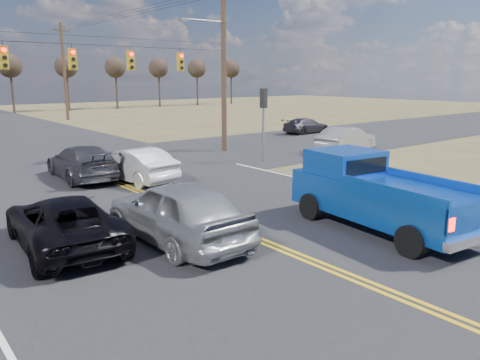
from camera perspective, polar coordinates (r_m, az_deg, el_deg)
ground at (r=10.49m, az=18.75°, el=-13.41°), size 160.00×160.00×0.00m
road_main at (r=17.55m, az=-9.78°, el=-2.48°), size 14.00×120.00×0.02m
road_cross at (r=24.71m, az=-18.86°, el=1.34°), size 120.00×12.00×0.02m
signal_gantry at (r=24.29m, az=-18.40°, el=13.23°), size 19.60×4.83×10.00m
utility_poles at (r=23.38m, az=-18.90°, el=13.65°), size 19.60×58.32×10.00m
treeline at (r=32.91m, az=-25.13°, el=13.44°), size 87.00×117.80×7.40m
pickup_truck at (r=14.46m, az=16.29°, el=-1.63°), size 2.89×6.11×2.21m
silver_suv at (r=12.93m, az=-7.73°, el=-3.75°), size 2.13×5.19×1.76m
black_suv at (r=13.32m, az=-20.70°, el=-4.80°), size 2.71×5.19×1.40m
white_car_queue at (r=20.84m, az=-12.70°, el=1.83°), size 2.13×4.66×1.48m
dgrey_car_queue at (r=21.99m, az=-18.69°, el=2.05°), size 2.46×5.32×1.51m
cross_car_east_near at (r=29.06m, az=12.81°, el=4.82°), size 2.41×4.92×1.55m
cross_car_east_far at (r=38.57m, az=8.08°, el=6.57°), size 1.74×4.28×1.24m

